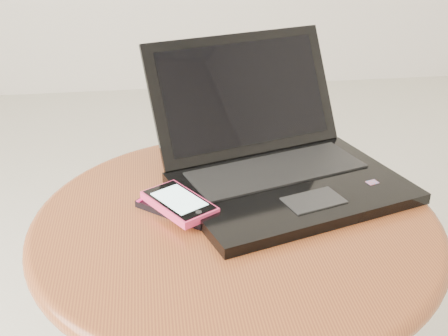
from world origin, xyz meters
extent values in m
cylinder|color=brown|center=(-0.05, -0.12, 0.48)|extent=(0.59, 0.59, 0.03)
torus|color=brown|center=(-0.05, -0.12, 0.48)|extent=(0.62, 0.62, 0.03)
cube|color=black|center=(0.05, -0.06, 0.50)|extent=(0.41, 0.34, 0.02)
cube|color=black|center=(0.03, -0.01, 0.51)|extent=(0.32, 0.19, 0.00)
cube|color=black|center=(0.07, -0.12, 0.51)|extent=(0.10, 0.08, 0.00)
cube|color=red|center=(0.18, -0.08, 0.51)|extent=(0.02, 0.02, 0.00)
cube|color=black|center=(0.00, 0.11, 0.61)|extent=(0.36, 0.20, 0.20)
cube|color=black|center=(0.00, 0.10, 0.61)|extent=(0.32, 0.17, 0.16)
cube|color=black|center=(-0.13, -0.09, 0.50)|extent=(0.14, 0.13, 0.01)
cube|color=#C61D6B|center=(-0.18, -0.05, 0.51)|extent=(0.05, 0.05, 0.00)
cube|color=#ED3669|center=(-0.14, -0.10, 0.51)|extent=(0.12, 0.13, 0.01)
cube|color=black|center=(-0.14, -0.10, 0.52)|extent=(0.11, 0.13, 0.00)
cube|color=silver|center=(-0.14, -0.10, 0.52)|extent=(0.09, 0.10, 0.00)
cylinder|color=black|center=(-0.11, -0.14, 0.52)|extent=(0.01, 0.01, 0.00)
camera|label=1|loc=(-0.17, -0.85, 0.94)|focal=45.59mm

